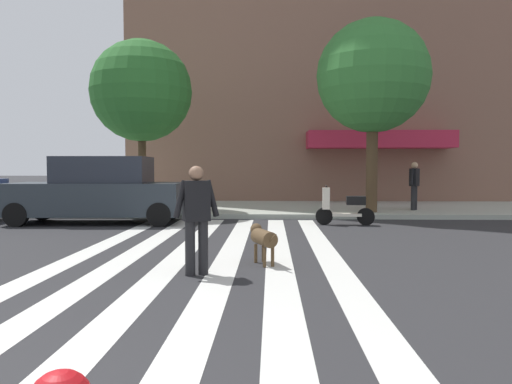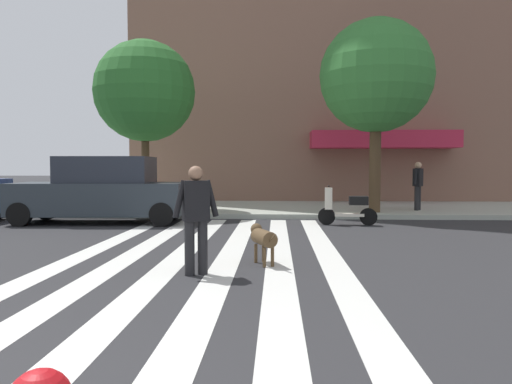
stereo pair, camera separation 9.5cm
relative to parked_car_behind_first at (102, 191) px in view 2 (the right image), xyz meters
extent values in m
plane|color=#2B2B2D|center=(2.55, -5.17, -0.92)|extent=(160.00, 160.00, 0.00)
cube|color=#A7AC9E|center=(2.55, 4.23, -0.84)|extent=(80.00, 6.00, 0.15)
cube|color=silver|center=(1.49, -5.17, -0.92)|extent=(0.45, 12.20, 0.01)
cube|color=silver|center=(2.39, -5.17, -0.92)|extent=(0.45, 12.20, 0.01)
cube|color=silver|center=(3.29, -5.17, -0.92)|extent=(0.45, 12.20, 0.01)
cube|color=silver|center=(4.19, -5.17, -0.92)|extent=(0.45, 12.20, 0.01)
cube|color=silver|center=(5.09, -5.17, -0.92)|extent=(0.45, 12.20, 0.01)
cube|color=silver|center=(5.99, -5.17, -0.92)|extent=(0.45, 12.20, 0.01)
cube|color=#B8223F|center=(9.45, 6.63, 1.83)|extent=(5.99, 1.60, 0.70)
cube|color=#2B343B|center=(-0.05, 0.00, -0.21)|extent=(4.90, 2.02, 0.92)
cube|color=#232833|center=(0.14, 0.00, 0.62)|extent=(2.63, 1.72, 0.75)
cylinder|color=black|center=(-1.96, -0.92, -0.59)|extent=(0.67, 0.24, 0.66)
cylinder|color=black|center=(-2.02, 0.78, -0.59)|extent=(0.67, 0.24, 0.66)
cylinder|color=black|center=(1.92, -0.78, -0.59)|extent=(0.67, 0.24, 0.66)
cylinder|color=black|center=(1.86, 0.91, -0.59)|extent=(0.67, 0.24, 0.66)
cylinder|color=black|center=(6.45, -0.19, -0.68)|extent=(0.49, 0.14, 0.48)
cylinder|color=black|center=(7.59, -0.28, -0.68)|extent=(0.49, 0.18, 0.48)
cube|color=beige|center=(7.07, -0.24, -0.63)|extent=(0.82, 0.38, 0.08)
cube|color=black|center=(7.32, -0.26, -0.23)|extent=(0.54, 0.34, 0.24)
cube|color=beige|center=(6.50, -0.19, -0.18)|extent=(0.22, 0.30, 0.60)
cylinder|color=black|center=(6.50, -0.19, 0.17)|extent=(0.08, 0.50, 0.04)
cylinder|color=#4C3823|center=(0.51, 2.83, 0.79)|extent=(0.27, 0.27, 3.12)
sphere|color=#286628|center=(0.51, 2.83, 3.31)|extent=(3.46, 3.46, 3.46)
cylinder|color=#4C3823|center=(8.23, 2.12, 0.93)|extent=(0.37, 0.37, 3.40)
sphere|color=#337533|center=(8.23, 2.12, 3.63)|extent=(3.63, 3.63, 3.63)
cylinder|color=black|center=(3.75, -6.67, -0.51)|extent=(0.20, 0.20, 0.82)
cylinder|color=black|center=(3.93, -6.60, -0.51)|extent=(0.20, 0.20, 0.82)
cube|color=black|center=(3.84, -6.63, 0.20)|extent=(0.44, 0.37, 0.60)
cylinder|color=black|center=(3.62, -6.72, 0.23)|extent=(0.24, 0.17, 0.57)
cylinder|color=black|center=(4.06, -6.54, 0.23)|extent=(0.24, 0.17, 0.57)
sphere|color=#936B51|center=(3.84, -6.63, 0.61)|extent=(0.29, 0.29, 0.22)
cylinder|color=brown|center=(4.84, -5.82, -0.47)|extent=(0.46, 0.64, 0.26)
sphere|color=brown|center=(4.70, -5.48, -0.37)|extent=(0.26, 0.26, 0.20)
cylinder|color=brown|center=(4.99, -6.19, -0.42)|extent=(0.12, 0.23, 0.16)
cylinder|color=brown|center=(4.70, -5.66, -0.76)|extent=(0.07, 0.07, 0.32)
cylinder|color=brown|center=(4.83, -5.61, -0.76)|extent=(0.07, 0.07, 0.32)
cylinder|color=brown|center=(4.85, -6.04, -0.76)|extent=(0.07, 0.07, 0.32)
cylinder|color=brown|center=(4.98, -5.99, -0.76)|extent=(0.07, 0.07, 0.32)
cylinder|color=black|center=(9.90, 3.00, -0.36)|extent=(0.21, 0.21, 0.82)
cylinder|color=black|center=(9.79, 2.84, -0.36)|extent=(0.21, 0.21, 0.82)
cube|color=black|center=(9.85, 2.92, 0.35)|extent=(0.41, 0.45, 0.60)
cylinder|color=black|center=(9.98, 3.12, 0.38)|extent=(0.20, 0.23, 0.57)
cylinder|color=black|center=(9.71, 2.72, 0.38)|extent=(0.20, 0.23, 0.57)
sphere|color=tan|center=(9.85, 2.92, 0.76)|extent=(0.31, 0.31, 0.22)
camera|label=1|loc=(4.95, -13.83, 0.70)|focal=34.14mm
camera|label=2|loc=(5.05, -13.83, 0.70)|focal=34.14mm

